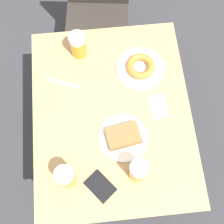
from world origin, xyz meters
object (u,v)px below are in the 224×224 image
object	(u,v)px
passport_near_edge	(100,186)
plate_with_donut	(140,67)
plate_with_cake	(123,137)
napkin_folded	(158,107)
fork	(64,83)
beer_mug_left	(78,45)
chair	(97,7)
beer_mug_right	(66,177)
beer_mug_center	(138,171)

from	to	relation	value
passport_near_edge	plate_with_donut	bearing A→B (deg)	65.79
plate_with_cake	passport_near_edge	bearing A→B (deg)	-120.73
plate_with_cake	plate_with_donut	size ratio (longest dim) A/B	0.96
napkin_folded	fork	xyz separation A→B (m)	(-0.45, 0.17, -0.00)
beer_mug_left	plate_with_donut	bearing A→B (deg)	-22.89
plate_with_donut	passport_near_edge	bearing A→B (deg)	-114.21
chair	plate_with_donut	size ratio (longest dim) A/B	3.50
beer_mug_right	napkin_folded	distance (m)	0.55
fork	beer_mug_right	bearing A→B (deg)	-90.63
chair	plate_with_donut	distance (m)	0.66
chair	napkin_folded	size ratio (longest dim) A/B	6.93
napkin_folded	beer_mug_center	bearing A→B (deg)	-115.17
beer_mug_center	fork	size ratio (longest dim) A/B	0.84
plate_with_donut	beer_mug_center	distance (m)	0.53
plate_with_donut	beer_mug_right	world-z (taller)	beer_mug_right
beer_mug_right	plate_with_donut	bearing A→B (deg)	52.67
chair	fork	xyz separation A→B (m)	(-0.21, -0.63, 0.23)
beer_mug_left	passport_near_edge	size ratio (longest dim) A/B	0.94
fork	passport_near_edge	size ratio (longest dim) A/B	1.11
plate_with_cake	passport_near_edge	xyz separation A→B (m)	(-0.12, -0.21, -0.02)
chair	beer_mug_center	distance (m)	1.14
beer_mug_center	passport_near_edge	xyz separation A→B (m)	(-0.17, -0.04, -0.07)
plate_with_donut	passport_near_edge	size ratio (longest dim) A/B	1.58
beer_mug_right	fork	xyz separation A→B (m)	(0.01, 0.47, -0.07)
plate_with_cake	beer_mug_right	bearing A→B (deg)	-148.13
plate_with_cake	fork	xyz separation A→B (m)	(-0.26, 0.31, -0.02)
chair	beer_mug_right	world-z (taller)	beer_mug_right
beer_mug_left	napkin_folded	bearing A→B (deg)	-43.24
plate_with_cake	napkin_folded	size ratio (longest dim) A/B	1.90
beer_mug_left	passport_near_edge	xyz separation A→B (m)	(0.05, -0.68, -0.07)
chair	beer_mug_center	bearing A→B (deg)	-77.61
beer_mug_left	beer_mug_right	xyz separation A→B (m)	(-0.09, -0.64, 0.00)
plate_with_cake	beer_mug_right	world-z (taller)	beer_mug_right
beer_mug_right	beer_mug_center	bearing A→B (deg)	-0.84
fork	napkin_folded	bearing A→B (deg)	-20.85
plate_with_cake	fork	size ratio (longest dim) A/B	1.36
chair	beer_mug_center	world-z (taller)	beer_mug_center
beer_mug_left	napkin_folded	xyz separation A→B (m)	(0.36, -0.34, -0.07)
napkin_folded	passport_near_edge	world-z (taller)	passport_near_edge
plate_with_donut	plate_with_cake	bearing A→B (deg)	-109.91
chair	beer_mug_left	size ratio (longest dim) A/B	5.87
beer_mug_right	napkin_folded	bearing A→B (deg)	33.65
plate_with_donut	beer_mug_right	size ratio (longest dim) A/B	1.68
fork	plate_with_donut	bearing A→B (deg)	6.15
beer_mug_left	beer_mug_right	distance (m)	0.64
beer_mug_left	beer_mug_center	world-z (taller)	same
beer_mug_center	passport_near_edge	distance (m)	0.19
beer_mug_right	passport_near_edge	world-z (taller)	beer_mug_right
chair	fork	size ratio (longest dim) A/B	4.96
plate_with_donut	beer_mug_center	xyz separation A→B (m)	(-0.08, -0.52, 0.05)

